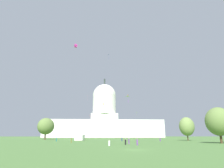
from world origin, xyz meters
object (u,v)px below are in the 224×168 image
(person_teal_front_center, at_px, (56,140))
(kite_white_low, at_px, (128,97))
(tree_east_far, at_px, (187,126))
(kite_magenta_mid, at_px, (76,46))
(kite_gold_high, at_px, (105,91))
(person_purple_edge_east, at_px, (137,142))
(event_tent, at_px, (80,134))
(person_white_mid_center, at_px, (109,143))
(tree_west_far, at_px, (46,126))
(person_purple_back_right, at_px, (129,141))
(kite_yellow_mid, at_px, (103,104))
(person_navy_lawn_far_left, at_px, (122,139))
(capitol_building, at_px, (104,119))
(person_black_near_tree_west, at_px, (126,142))
(kite_red_low, at_px, (90,116))
(tree_east_mid, at_px, (219,121))
(person_olive_near_tree_east, at_px, (71,141))
(kite_lime_mid, at_px, (137,113))
(person_purple_mid_left, at_px, (160,140))
(kite_pink_mid, at_px, (87,96))
(kite_blue_high, at_px, (108,55))
(kite_orange_mid, at_px, (128,95))

(person_teal_front_center, xyz_separation_m, kite_white_low, (27.78, -23.41, 14.45))
(tree_east_far, bearing_deg, kite_magenta_mid, -151.12)
(person_teal_front_center, height_order, kite_gold_high, kite_gold_high)
(person_purple_edge_east, bearing_deg, event_tent, -107.76)
(person_white_mid_center, height_order, kite_magenta_mid, kite_magenta_mid)
(tree_east_far, relative_size, tree_west_far, 0.82)
(person_purple_back_right, relative_size, kite_yellow_mid, 0.41)
(person_navy_lawn_far_left, xyz_separation_m, person_purple_back_right, (-1.78, -31.27, 0.11))
(tree_west_far, bearing_deg, capitol_building, 69.80)
(kite_gold_high, bearing_deg, person_navy_lawn_far_left, 7.18)
(person_black_near_tree_west, xyz_separation_m, kite_white_low, (2.55, 9.48, 14.45))
(capitol_building, xyz_separation_m, kite_red_low, (-13.02, -89.39, -5.32))
(person_white_mid_center, bearing_deg, person_navy_lawn_far_left, 31.41)
(kite_red_low, bearing_deg, person_teal_front_center, 37.10)
(tree_east_mid, xyz_separation_m, person_black_near_tree_west, (-31.98, -6.88, -6.20))
(event_tent, xyz_separation_m, person_olive_near_tree_east, (0.23, -34.62, -2.42))
(kite_yellow_mid, distance_m, kite_white_low, 129.05)
(event_tent, xyz_separation_m, kite_lime_mid, (50.59, 99.88, 22.00))
(tree_east_far, bearing_deg, kite_red_low, 138.72)
(event_tent, bearing_deg, person_purple_mid_left, -22.94)
(kite_magenta_mid, bearing_deg, tree_east_mid, 58.40)
(kite_white_low, bearing_deg, tree_east_mid, -16.63)
(tree_east_mid, xyz_separation_m, kite_lime_mid, (1.91, 141.72, 18.25))
(tree_west_far, relative_size, kite_pink_mid, 3.29)
(kite_yellow_mid, bearing_deg, capitol_building, 144.34)
(person_black_near_tree_west, xyz_separation_m, kite_pink_mid, (-16.63, 104.79, 33.37))
(tree_east_far, height_order, kite_lime_mid, kite_lime_mid)
(tree_east_mid, bearing_deg, kite_lime_mid, 89.23)
(event_tent, distance_m, kite_blue_high, 46.86)
(event_tent, bearing_deg, kite_red_low, 90.68)
(tree_west_far, xyz_separation_m, person_olive_near_tree_east, (22.36, -53.06, -7.06))
(kite_white_low, distance_m, kite_blue_high, 52.01)
(capitol_building, bearing_deg, tree_west_far, -110.20)
(tree_west_far, height_order, person_purple_edge_east, tree_west_far)
(person_purple_back_right, height_order, kite_white_low, kite_white_low)
(event_tent, distance_m, kite_magenta_mid, 49.06)
(person_teal_front_center, bearing_deg, kite_orange_mid, 170.45)
(person_purple_edge_east, height_order, person_white_mid_center, person_purple_edge_east)
(capitol_building, xyz_separation_m, person_purple_back_right, (1.67, -168.35, -20.33))
(kite_gold_high, xyz_separation_m, kite_blue_high, (-1.50, -82.50, 3.08))
(person_purple_edge_east, bearing_deg, kite_pink_mid, -118.08)
(person_black_near_tree_west, xyz_separation_m, person_olive_near_tree_east, (-16.47, 14.10, 0.03))
(kite_lime_mid, bearing_deg, kite_yellow_mid, 172.76)
(person_olive_near_tree_east, bearing_deg, tree_east_far, 2.12)
(person_navy_lawn_far_left, bearing_deg, kite_lime_mid, -165.83)
(tree_east_mid, bearing_deg, person_white_mid_center, -161.89)
(kite_gold_high, relative_size, kite_white_low, 1.23)
(kite_white_low, bearing_deg, kite_red_low, 90.40)
(person_navy_lawn_far_left, height_order, person_black_near_tree_west, person_black_near_tree_west)
(person_purple_back_right, bearing_deg, person_teal_front_center, 12.55)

